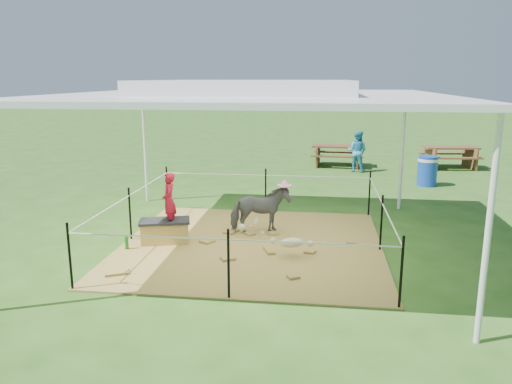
# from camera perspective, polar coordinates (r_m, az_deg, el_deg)

# --- Properties ---
(ground) EXTENTS (90.00, 90.00, 0.00)m
(ground) POSITION_cam_1_polar(r_m,az_deg,el_deg) (9.00, -0.50, -6.13)
(ground) COLOR #2D5919
(ground) RESTS_ON ground
(hay_patch) EXTENTS (4.60, 4.60, 0.03)m
(hay_patch) POSITION_cam_1_polar(r_m,az_deg,el_deg) (9.00, -0.50, -6.04)
(hay_patch) COLOR brown
(hay_patch) RESTS_ON ground
(canopy_tent) EXTENTS (6.30, 6.30, 2.90)m
(canopy_tent) POSITION_cam_1_polar(r_m,az_deg,el_deg) (8.51, -0.53, 11.26)
(canopy_tent) COLOR silver
(canopy_tent) RESTS_ON ground
(rope_fence) EXTENTS (4.54, 4.54, 1.00)m
(rope_fence) POSITION_cam_1_polar(r_m,az_deg,el_deg) (8.81, -0.50, -2.17)
(rope_fence) COLOR black
(rope_fence) RESTS_ON ground
(straw_bale) EXTENTS (0.92, 0.63, 0.37)m
(straw_bale) POSITION_cam_1_polar(r_m,az_deg,el_deg) (9.18, -10.35, -4.54)
(straw_bale) COLOR #B78442
(straw_bale) RESTS_ON hay_patch
(dark_cloth) EXTENTS (0.99, 0.69, 0.05)m
(dark_cloth) POSITION_cam_1_polar(r_m,az_deg,el_deg) (9.12, -10.41, -3.28)
(dark_cloth) COLOR black
(dark_cloth) RESTS_ON straw_bale
(woman) EXTENTS (0.33, 0.42, 1.01)m
(woman) POSITION_cam_1_polar(r_m,az_deg,el_deg) (8.97, -9.92, -0.37)
(woman) COLOR red
(woman) RESTS_ON straw_bale
(green_bottle) EXTENTS (0.08, 0.08, 0.23)m
(green_bottle) POSITION_cam_1_polar(r_m,az_deg,el_deg) (8.99, -14.56, -5.61)
(green_bottle) COLOR #186C1D
(green_bottle) RESTS_ON hay_patch
(pony) EXTENTS (1.20, 0.85, 0.92)m
(pony) POSITION_cam_1_polar(r_m,az_deg,el_deg) (9.45, 0.45, -2.09)
(pony) COLOR #49494E
(pony) RESTS_ON hay_patch
(pink_hat) EXTENTS (0.29, 0.29, 0.13)m
(pink_hat) POSITION_cam_1_polar(r_m,az_deg,el_deg) (9.32, 0.45, 1.05)
(pink_hat) COLOR pink
(pink_hat) RESTS_ON pony
(foal) EXTENTS (1.11, 0.85, 0.55)m
(foal) POSITION_cam_1_polar(r_m,az_deg,el_deg) (8.31, 4.08, -5.59)
(foal) COLOR beige
(foal) RESTS_ON hay_patch
(trash_barrel) EXTENTS (0.62, 0.62, 0.83)m
(trash_barrel) POSITION_cam_1_polar(r_m,az_deg,el_deg) (14.65, 18.99, 2.29)
(trash_barrel) COLOR #163EA8
(trash_barrel) RESTS_ON ground
(picnic_table_near) EXTENTS (1.79, 1.35, 0.71)m
(picnic_table_near) POSITION_cam_1_polar(r_m,az_deg,el_deg) (17.19, 9.31, 4.11)
(picnic_table_near) COLOR brown
(picnic_table_near) RESTS_ON ground
(picnic_table_far) EXTENTS (1.85, 1.43, 0.72)m
(picnic_table_far) POSITION_cam_1_polar(r_m,az_deg,el_deg) (17.81, 21.27, 3.71)
(picnic_table_far) COLOR brown
(picnic_table_far) RESTS_ON ground
(distant_person) EXTENTS (0.78, 0.71, 1.31)m
(distant_person) POSITION_cam_1_polar(r_m,az_deg,el_deg) (16.25, 11.50, 4.59)
(distant_person) COLOR #3798D0
(distant_person) RESTS_ON ground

